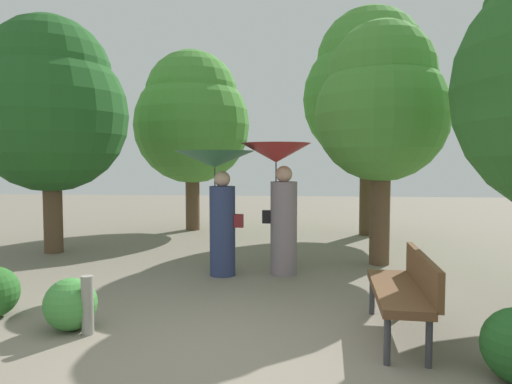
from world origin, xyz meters
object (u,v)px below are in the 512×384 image
(tree_near_right, at_px, (370,87))
(tree_mid_left, at_px, (50,103))
(tree_near_left, at_px, (192,116))
(path_marker_post, at_px, (87,305))
(tree_far_back, at_px, (382,103))
(person_left, at_px, (218,185))
(park_bench, at_px, (406,286))
(person_right, at_px, (279,184))

(tree_near_right, height_order, tree_mid_left, tree_near_right)
(tree_near_left, xyz_separation_m, tree_mid_left, (-1.94, -3.25, -0.06))
(tree_near_right, height_order, path_marker_post, tree_near_right)
(tree_far_back, bearing_deg, tree_near_right, 85.30)
(person_left, bearing_deg, tree_near_left, 24.18)
(tree_near_right, distance_m, path_marker_post, 8.40)
(park_bench, distance_m, tree_mid_left, 7.28)
(person_left, xyz_separation_m, tree_far_back, (2.59, 1.02, 1.34))
(tree_near_left, bearing_deg, path_marker_post, -84.64)
(person_left, relative_size, person_right, 0.94)
(tree_mid_left, distance_m, path_marker_post, 5.41)
(tree_near_left, distance_m, path_marker_post, 7.72)
(person_left, xyz_separation_m, park_bench, (2.30, -2.32, -0.88))
(park_bench, xyz_separation_m, tree_mid_left, (-5.78, 3.75, 2.34))
(park_bench, bearing_deg, person_right, -148.06)
(path_marker_post, bearing_deg, tree_far_back, 46.09)
(tree_far_back, bearing_deg, person_left, -158.51)
(person_right, distance_m, path_marker_post, 3.43)
(tree_mid_left, bearing_deg, park_bench, -32.97)
(tree_far_back, height_order, path_marker_post, tree_far_back)
(person_left, height_order, park_bench, person_left)
(person_right, height_order, path_marker_post, person_right)
(person_left, height_order, tree_near_right, tree_near_right)
(tree_near_right, bearing_deg, person_left, -123.88)
(person_right, relative_size, tree_mid_left, 0.45)
(tree_mid_left, bearing_deg, tree_near_left, 59.10)
(tree_mid_left, bearing_deg, tree_near_right, 24.06)
(tree_near_right, bearing_deg, person_right, -115.19)
(tree_near_right, distance_m, tree_far_back, 3.34)
(person_left, bearing_deg, path_marker_post, 167.56)
(person_left, bearing_deg, park_bench, -129.18)
(person_left, distance_m, person_right, 0.94)
(park_bench, relative_size, tree_near_right, 0.28)
(path_marker_post, bearing_deg, park_bench, 4.36)
(person_right, bearing_deg, person_left, 105.71)
(person_right, relative_size, tree_near_right, 0.38)
(park_bench, height_order, tree_far_back, tree_far_back)
(park_bench, bearing_deg, tree_mid_left, -119.99)
(person_right, distance_m, tree_near_left, 5.36)
(park_bench, distance_m, tree_near_right, 7.25)
(park_bench, relative_size, path_marker_post, 2.56)
(tree_mid_left, bearing_deg, tree_far_back, -3.85)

